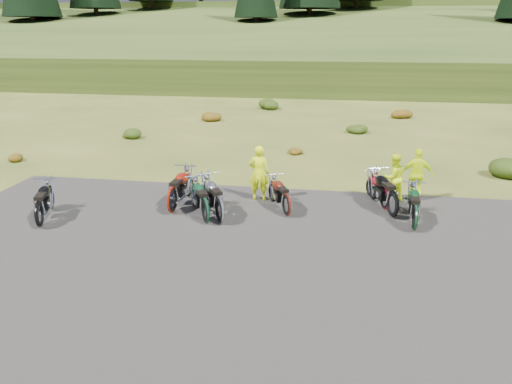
% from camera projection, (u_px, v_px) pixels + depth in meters
% --- Properties ---
extents(ground, '(300.00, 300.00, 0.00)m').
position_uv_depth(ground, '(277.00, 233.00, 14.01)').
color(ground, '#384517').
rests_on(ground, ground).
extents(gravel_pad, '(20.00, 12.00, 0.04)m').
position_uv_depth(gravel_pad, '(266.00, 265.00, 12.13)').
color(gravel_pad, black).
rests_on(gravel_pad, ground).
extents(hill_slope, '(300.00, 45.97, 9.37)m').
position_uv_depth(hill_slope, '(329.00, 74.00, 60.81)').
color(hill_slope, '#253712').
rests_on(hill_slope, ground).
extents(hill_plateau, '(300.00, 90.00, 9.17)m').
position_uv_depth(hill_plateau, '(336.00, 52.00, 116.97)').
color(hill_plateau, '#253712').
rests_on(hill_plateau, ground).
extents(shrub_0, '(0.77, 0.77, 0.45)m').
position_uv_depth(shrub_0, '(18.00, 156.00, 21.44)').
color(shrub_0, '#61340C').
rests_on(shrub_0, ground).
extents(shrub_1, '(1.03, 1.03, 0.61)m').
position_uv_depth(shrub_1, '(131.00, 132.00, 25.92)').
color(shrub_1, '#1E340D').
rests_on(shrub_1, ground).
extents(shrub_2, '(1.30, 1.30, 0.77)m').
position_uv_depth(shrub_2, '(210.00, 115.00, 30.40)').
color(shrub_2, '#61340C').
rests_on(shrub_2, ground).
extents(shrub_3, '(1.56, 1.56, 0.92)m').
position_uv_depth(shrub_3, '(270.00, 103.00, 34.88)').
color(shrub_3, '#1E340D').
rests_on(shrub_3, ground).
extents(shrub_4, '(0.77, 0.77, 0.45)m').
position_uv_depth(shrub_4, '(294.00, 149.00, 22.61)').
color(shrub_4, '#61340C').
rests_on(shrub_4, ground).
extents(shrub_5, '(1.03, 1.03, 0.61)m').
position_uv_depth(shrub_5, '(356.00, 128.00, 27.09)').
color(shrub_5, '#1E340D').
rests_on(shrub_5, ground).
extents(shrub_6, '(1.30, 1.30, 0.77)m').
position_uv_depth(shrub_6, '(401.00, 112.00, 31.57)').
color(shrub_6, '#61340C').
rests_on(shrub_6, ground).
extents(motorcycle_0, '(1.38, 2.27, 1.13)m').
position_uv_depth(motorcycle_0, '(41.00, 227.00, 14.41)').
color(motorcycle_0, black).
rests_on(motorcycle_0, ground).
extents(motorcycle_1, '(0.85, 2.33, 1.21)m').
position_uv_depth(motorcycle_1, '(173.00, 213.00, 15.50)').
color(motorcycle_1, maroon).
rests_on(motorcycle_1, ground).
extents(motorcycle_2, '(1.66, 2.25, 1.14)m').
position_uv_depth(motorcycle_2, '(206.00, 224.00, 14.68)').
color(motorcycle_2, '#0E331D').
rests_on(motorcycle_2, ground).
extents(motorcycle_3, '(1.78, 2.35, 1.19)m').
position_uv_depth(motorcycle_3, '(220.00, 223.00, 14.70)').
color(motorcycle_3, '#98989C').
rests_on(motorcycle_3, ground).
extents(motorcycle_4, '(1.48, 2.07, 1.04)m').
position_uv_depth(motorcycle_4, '(286.00, 216.00, 15.24)').
color(motorcycle_4, '#4F150D').
rests_on(motorcycle_4, ground).
extents(motorcycle_5, '(1.46, 2.44, 1.21)m').
position_uv_depth(motorcycle_5, '(391.00, 217.00, 15.15)').
color(motorcycle_5, black).
rests_on(motorcycle_5, ground).
extents(motorcycle_6, '(1.20, 2.02, 1.00)m').
position_uv_depth(motorcycle_6, '(384.00, 210.00, 15.78)').
color(motorcycle_6, maroon).
rests_on(motorcycle_6, ground).
extents(motorcycle_7, '(0.80, 2.14, 1.11)m').
position_uv_depth(motorcycle_7, '(414.00, 231.00, 14.16)').
color(motorcycle_7, '#0E3218').
rests_on(motorcycle_7, ground).
extents(person_middle, '(0.69, 0.47, 1.85)m').
position_uv_depth(person_middle, '(259.00, 174.00, 16.36)').
color(person_middle, '#C9E00B').
rests_on(person_middle, ground).
extents(person_right_a, '(0.96, 0.90, 1.58)m').
position_uv_depth(person_right_a, '(393.00, 178.00, 16.33)').
color(person_right_a, '#C9E00B').
rests_on(person_right_a, ground).
extents(person_right_b, '(1.03, 0.44, 1.75)m').
position_uv_depth(person_right_b, '(417.00, 175.00, 16.34)').
color(person_right_b, '#C9E00B').
rests_on(person_right_b, ground).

